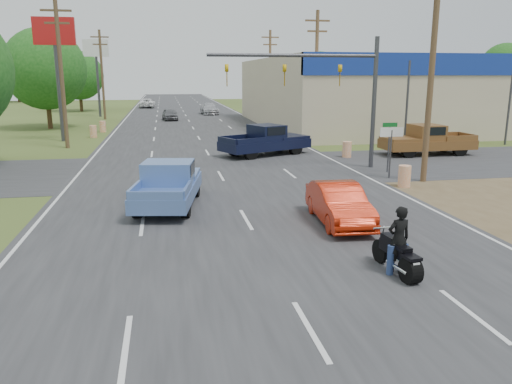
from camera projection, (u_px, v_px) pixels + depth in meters
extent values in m
plane|color=#3C4A1D|center=(310.00, 331.00, 10.01)|extent=(200.00, 200.00, 0.00)
cube|color=#2D2D30|center=(193.00, 128.00, 48.32)|extent=(15.00, 180.00, 0.02)
cube|color=#2D2D30|center=(217.00, 169.00, 27.25)|extent=(120.00, 10.00, 0.02)
cube|color=brown|center=(490.00, 194.00, 21.52)|extent=(8.00, 18.00, 0.01)
cube|color=#B7A88C|center=(493.00, 92.00, 53.17)|extent=(50.00, 28.00, 6.60)
cylinder|color=#4C3823|center=(431.00, 75.00, 22.98)|extent=(0.28, 0.28, 10.00)
cylinder|color=#4C3823|center=(316.00, 75.00, 40.22)|extent=(0.28, 0.28, 10.00)
cube|color=#4C3823|center=(318.00, 21.00, 39.26)|extent=(2.00, 0.14, 0.14)
cube|color=#4C3823|center=(317.00, 31.00, 39.45)|extent=(1.60, 0.14, 0.14)
cylinder|color=#4C3823|center=(270.00, 75.00, 57.46)|extent=(0.28, 0.28, 10.00)
cube|color=#4C3823|center=(270.00, 37.00, 56.50)|extent=(2.00, 0.14, 0.14)
cube|color=#4C3823|center=(270.00, 45.00, 56.69)|extent=(1.60, 0.14, 0.14)
cylinder|color=#4C3823|center=(61.00, 75.00, 34.02)|extent=(0.28, 0.28, 10.00)
cube|color=#4C3823|center=(56.00, 10.00, 33.06)|extent=(2.00, 0.14, 0.14)
cube|color=#4C3823|center=(57.00, 23.00, 33.25)|extent=(1.60, 0.14, 0.14)
cylinder|color=#4C3823|center=(102.00, 75.00, 57.01)|extent=(0.28, 0.28, 10.00)
cube|color=#4C3823|center=(100.00, 37.00, 56.05)|extent=(2.00, 0.14, 0.14)
cube|color=#4C3823|center=(100.00, 44.00, 56.23)|extent=(1.60, 0.14, 0.14)
cylinder|color=#422D19|center=(49.00, 112.00, 47.50)|extent=(0.44, 0.44, 3.24)
sphere|color=#184C15|center=(45.00, 69.00, 46.60)|extent=(7.56, 7.56, 7.56)
cylinder|color=#422D19|center=(81.00, 101.00, 70.40)|extent=(0.44, 0.44, 2.88)
sphere|color=#184C15|center=(79.00, 76.00, 69.60)|extent=(6.72, 6.72, 6.72)
cylinder|color=#422D19|center=(502.00, 94.00, 86.27)|extent=(0.44, 0.44, 3.60)
sphere|color=#184C15|center=(505.00, 68.00, 85.27)|extent=(8.40, 8.40, 8.40)
cylinder|color=#422D19|center=(320.00, 91.00, 105.86)|extent=(0.44, 0.44, 3.42)
sphere|color=#184C15|center=(320.00, 71.00, 104.90)|extent=(7.98, 7.98, 7.98)
cylinder|color=#422D19|center=(18.00, 92.00, 95.31)|extent=(0.44, 0.44, 3.78)
sphere|color=#184C15|center=(16.00, 67.00, 94.25)|extent=(8.82, 8.82, 8.82)
cylinder|color=orange|center=(404.00, 176.00, 22.79)|extent=(0.56, 0.56, 1.00)
cylinder|color=orange|center=(347.00, 150.00, 31.00)|extent=(0.56, 0.56, 1.00)
cylinder|color=orange|center=(93.00, 131.00, 40.97)|extent=(0.56, 0.56, 1.00)
cylinder|color=orange|center=(103.00, 127.00, 44.85)|extent=(0.56, 0.56, 1.00)
cylinder|color=#3F3F44|center=(58.00, 82.00, 37.79)|extent=(0.30, 0.30, 9.00)
cube|color=#B21414|center=(54.00, 31.00, 36.95)|extent=(3.00, 0.35, 2.00)
cylinder|color=#3F3F44|center=(98.00, 79.00, 60.78)|extent=(0.30, 0.30, 9.00)
cube|color=white|center=(96.00, 48.00, 59.93)|extent=(3.00, 0.35, 2.00)
cylinder|color=#3F3F44|center=(390.00, 154.00, 24.58)|extent=(0.08, 0.08, 2.40)
cube|color=white|center=(392.00, 132.00, 24.33)|extent=(1.20, 0.05, 0.45)
cylinder|color=#3F3F44|center=(389.00, 150.00, 26.12)|extent=(0.08, 0.08, 2.40)
cube|color=#0C591E|center=(390.00, 125.00, 25.83)|extent=(0.80, 0.04, 0.22)
cylinder|color=#3F3F44|center=(374.00, 104.00, 26.98)|extent=(0.24, 0.24, 7.00)
cylinder|color=#3F3F44|center=(294.00, 55.00, 25.62)|extent=(9.00, 0.18, 0.18)
imported|color=gold|center=(340.00, 65.00, 26.16)|extent=(0.18, 0.40, 1.10)
imported|color=gold|center=(285.00, 64.00, 25.64)|extent=(0.18, 0.40, 1.10)
imported|color=gold|center=(227.00, 64.00, 25.11)|extent=(0.18, 0.40, 1.10)
imported|color=#B21E08|center=(339.00, 204.00, 17.13)|extent=(1.67, 4.24, 1.37)
cylinder|color=black|center=(411.00, 271.00, 12.24)|extent=(0.39, 0.69, 0.66)
cylinder|color=black|center=(380.00, 251.00, 13.59)|extent=(0.19, 0.67, 0.66)
cube|color=black|center=(395.00, 250.00, 12.87)|extent=(0.35, 1.21, 0.30)
cube|color=black|center=(390.00, 239.00, 13.06)|extent=(0.32, 0.57, 0.22)
cube|color=black|center=(402.00, 247.00, 12.55)|extent=(0.36, 0.58, 0.10)
cylinder|color=white|center=(384.00, 228.00, 13.28)|extent=(0.65, 0.12, 0.05)
cube|color=white|center=(416.00, 265.00, 11.98)|extent=(0.18, 0.04, 0.12)
imported|color=black|center=(398.00, 243.00, 12.68)|extent=(0.67, 0.48, 1.71)
cylinder|color=black|center=(155.00, 187.00, 20.98)|extent=(0.44, 0.86, 0.82)
cylinder|color=black|center=(195.00, 187.00, 20.99)|extent=(0.44, 0.86, 0.82)
cylinder|color=black|center=(138.00, 207.00, 17.87)|extent=(0.44, 0.86, 0.82)
cylinder|color=black|center=(185.00, 207.00, 17.88)|extent=(0.44, 0.86, 0.82)
cube|color=#5475B4|center=(169.00, 191.00, 19.38)|extent=(2.94, 5.60, 0.53)
cube|color=#5475B4|center=(174.00, 174.00, 20.86)|extent=(2.26, 2.33, 0.18)
cube|color=#5475B4|center=(168.00, 172.00, 19.32)|extent=(2.13, 1.90, 0.87)
cube|color=black|center=(168.00, 169.00, 19.29)|extent=(2.12, 1.59, 0.46)
cube|color=#5475B4|center=(155.00, 196.00, 16.75)|extent=(1.87, 0.41, 0.31)
cylinder|color=black|center=(278.00, 144.00, 33.65)|extent=(0.96, 0.68, 0.90)
cylinder|color=black|center=(296.00, 148.00, 32.14)|extent=(0.96, 0.68, 0.90)
cylinder|color=black|center=(234.00, 149.00, 31.70)|extent=(0.96, 0.68, 0.90)
cylinder|color=black|center=(251.00, 152.00, 30.19)|extent=(0.96, 0.68, 0.90)
cube|color=black|center=(265.00, 144.00, 31.87)|extent=(6.24, 4.47, 0.58)
cube|color=black|center=(287.00, 137.00, 32.76)|extent=(2.90, 2.86, 0.20)
cube|color=black|center=(267.00, 132.00, 31.76)|extent=(2.45, 2.61, 0.95)
cube|color=black|center=(267.00, 130.00, 31.72)|extent=(2.15, 2.50, 0.51)
cube|color=black|center=(227.00, 141.00, 30.17)|extent=(0.94, 1.92, 0.34)
cylinder|color=black|center=(409.00, 151.00, 30.83)|extent=(0.91, 0.35, 0.90)
cylinder|color=black|center=(395.00, 147.00, 32.64)|extent=(0.91, 0.35, 0.90)
cylinder|color=black|center=(460.00, 149.00, 31.51)|extent=(0.91, 0.35, 0.90)
cylinder|color=black|center=(443.00, 145.00, 33.31)|extent=(0.91, 0.35, 0.90)
cube|color=brown|center=(427.00, 144.00, 32.02)|extent=(5.89, 2.35, 0.58)
cube|color=brown|center=(402.00, 139.00, 31.59)|extent=(2.26, 2.18, 0.20)
cube|color=brown|center=(426.00, 132.00, 31.82)|extent=(1.79, 2.10, 0.96)
cube|color=black|center=(427.00, 130.00, 31.78)|extent=(1.44, 2.14, 0.51)
cube|color=brown|center=(468.00, 136.00, 32.47)|extent=(0.13, 2.07, 0.34)
imported|color=slate|center=(170.00, 114.00, 56.71)|extent=(1.91, 4.03, 1.33)
imported|color=#BCBBC0|center=(209.00, 109.00, 65.38)|extent=(2.24, 5.07, 1.45)
imported|color=white|center=(147.00, 103.00, 78.52)|extent=(2.49, 5.10, 1.39)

